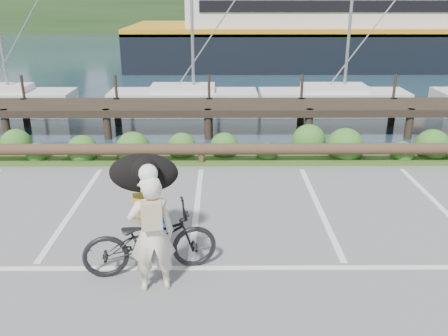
% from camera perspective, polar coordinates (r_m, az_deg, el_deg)
% --- Properties ---
extents(ground, '(72.00, 72.00, 0.00)m').
position_cam_1_polar(ground, '(8.40, -3.92, -10.49)').
color(ground, '#5F5F62').
extents(harbor_backdrop, '(170.00, 160.00, 30.00)m').
position_cam_1_polar(harbor_backdrop, '(85.72, -0.44, 17.50)').
color(harbor_backdrop, '#182C3B').
rests_on(harbor_backdrop, ground).
extents(vegetation_strip, '(34.00, 1.60, 0.10)m').
position_cam_1_polar(vegetation_strip, '(13.21, -2.59, 1.58)').
color(vegetation_strip, '#3D5B21').
rests_on(vegetation_strip, ground).
extents(log_rail, '(32.00, 0.30, 0.60)m').
position_cam_1_polar(log_rail, '(12.57, -2.70, 0.33)').
color(log_rail, '#443021').
rests_on(log_rail, ground).
extents(bicycle, '(2.26, 1.21, 1.13)m').
position_cam_1_polar(bicycle, '(7.79, -8.87, -8.57)').
color(bicycle, black).
rests_on(bicycle, ground).
extents(cyclist, '(0.77, 0.59, 1.88)m').
position_cam_1_polar(cyclist, '(7.17, -8.68, -7.84)').
color(cyclist, '#EEE4C9').
rests_on(cyclist, ground).
extents(dog, '(0.81, 1.26, 0.67)m').
position_cam_1_polar(dog, '(8.04, -9.64, -0.59)').
color(dog, black).
rests_on(dog, bicycle).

